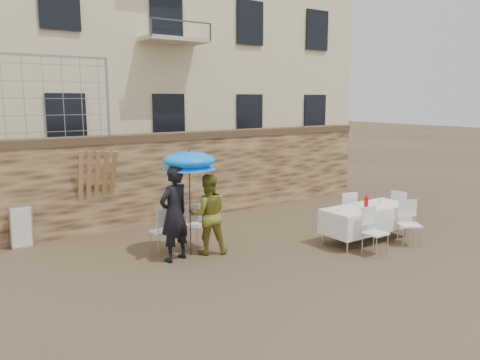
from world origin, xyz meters
TOP-DOWN VIEW (x-y plane):
  - ground at (0.00, 0.00)m, footprint 80.00×80.00m
  - stone_wall at (0.00, 5.00)m, footprint 13.00×0.50m
  - chain_link_fence at (-3.00, 5.00)m, footprint 3.20×0.06m
  - man_suit at (-1.23, 2.06)m, footprint 0.78×0.62m
  - woman_dress at (-0.48, 2.06)m, footprint 0.96×0.87m
  - umbrella at (-0.83, 2.16)m, footprint 1.07×1.07m
  - couple_chair_left at (-1.23, 2.61)m, footprint 0.49×0.49m
  - couple_chair_right at (-0.53, 2.61)m, footprint 0.51×0.51m
  - banquet_table at (2.80, 0.81)m, footprint 2.10×0.85m
  - soda_bottle at (2.60, 0.66)m, footprint 0.09×0.09m
  - table_chair_front_left at (2.20, 0.06)m, footprint 0.50×0.50m
  - table_chair_front_right at (3.30, 0.06)m, footprint 0.67×0.67m
  - table_chair_back at (3.00, 1.61)m, footprint 0.60×0.60m
  - table_chair_side at (4.20, 0.91)m, footprint 0.51×0.51m
  - chair_stack_right at (-3.53, 4.64)m, footprint 0.46×0.32m
  - wood_planks at (-1.93, 4.71)m, footprint 0.70×0.20m

SIDE VIEW (x-z plane):
  - ground at x=0.00m, z-range 0.00..0.00m
  - chair_stack_right at x=-3.53m, z-range 0.00..0.92m
  - couple_chair_left at x=-1.23m, z-range 0.00..0.96m
  - couple_chair_right at x=-0.53m, z-range 0.00..0.96m
  - table_chair_front_left at x=2.20m, z-range 0.00..0.96m
  - table_chair_front_right at x=3.30m, z-range 0.00..0.96m
  - table_chair_back at x=3.00m, z-range 0.00..0.96m
  - table_chair_side at x=4.20m, z-range 0.00..0.96m
  - banquet_table at x=2.80m, z-range 0.34..1.12m
  - woman_dress at x=-0.48m, z-range 0.00..1.63m
  - soda_bottle at x=2.60m, z-range 0.77..1.04m
  - man_suit at x=-1.23m, z-range 0.00..1.86m
  - wood_planks at x=-1.93m, z-range 0.00..2.00m
  - stone_wall at x=0.00m, z-range 0.00..2.20m
  - umbrella at x=-0.83m, z-range 0.87..2.83m
  - chain_link_fence at x=-3.00m, z-range 2.20..4.00m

